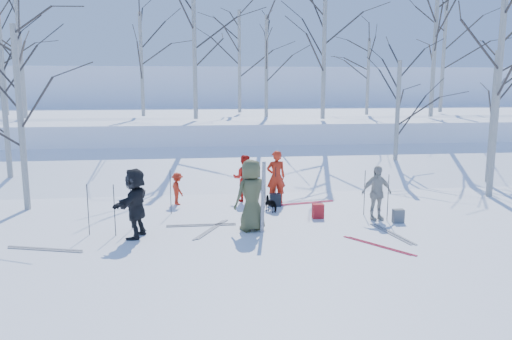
{
  "coord_description": "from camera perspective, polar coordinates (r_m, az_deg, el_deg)",
  "views": [
    {
      "loc": [
        -1.76,
        -13.04,
        3.88
      ],
      "look_at": [
        0.0,
        1.5,
        1.3
      ],
      "focal_mm": 35.0,
      "sensor_mm": 36.0,
      "label": 1
    }
  ],
  "objects": [
    {
      "name": "birch_edge_c",
      "position": [
        20.8,
        25.39,
        5.27
      ],
      "size": [
        4.13,
        4.13,
        5.04
      ],
      "primitive_type": null,
      "color": "silver",
      "rests_on": "ground"
    },
    {
      "name": "birch_plateau_i",
      "position": [
        26.5,
        19.75,
        13.25
      ],
      "size": [
        5.43,
        5.43,
        6.9
      ],
      "primitive_type": null,
      "color": "silver",
      "rests_on": "snow_plateau"
    },
    {
      "name": "snow_plateau",
      "position": [
        30.23,
        -3.55,
        4.5
      ],
      "size": [
        70.0,
        18.0,
        2.2
      ],
      "primitive_type": "cube",
      "color": "white",
      "rests_on": "ground"
    },
    {
      "name": "skier_red_seated",
      "position": [
        16.18,
        -8.95,
        -2.12
      ],
      "size": [
        0.62,
        0.77,
        1.04
      ],
      "primitive_type": "imported",
      "rotation": [
        0.0,
        0.0,
        1.98
      ],
      "color": "red",
      "rests_on": "ground"
    },
    {
      "name": "birch_plateau_d",
      "position": [
        28.38,
        -1.9,
        12.24
      ],
      "size": [
        4.52,
        4.52,
        5.6
      ],
      "primitive_type": null,
      "color": "silver",
      "rests_on": "snow_plateau"
    },
    {
      "name": "ski_pole_a",
      "position": [
        13.49,
        -18.64,
        -4.32
      ],
      "size": [
        0.02,
        0.02,
        1.34
      ],
      "primitive_type": "cylinder",
      "color": "black",
      "rests_on": "ground"
    },
    {
      "name": "skier_redor_behind",
      "position": [
        16.42,
        -1.37,
        -0.94
      ],
      "size": [
        0.83,
        0.69,
        1.54
      ],
      "primitive_type": "imported",
      "rotation": [
        0.0,
        0.0,
        2.98
      ],
      "color": "red",
      "rests_on": "ground"
    },
    {
      "name": "birch_plateau_j",
      "position": [
        25.89,
        -12.95,
        11.64
      ],
      "size": [
        4.15,
        4.15,
        5.08
      ],
      "primitive_type": null,
      "color": "silver",
      "rests_on": "snow_plateau"
    },
    {
      "name": "ski_pair_e",
      "position": [
        16.35,
        5.8,
        -3.76
      ],
      "size": [
        0.96,
        1.98,
        0.02
      ],
      "primitive_type": null,
      "rotation": [
        0.0,
        0.0,
        1.78
      ],
      "color": "#B71A35",
      "rests_on": "ground"
    },
    {
      "name": "ski_pole_h",
      "position": [
        13.66,
        -14.08,
        -3.91
      ],
      "size": [
        0.02,
        0.02,
        1.34
      ],
      "primitive_type": "cylinder",
      "color": "black",
      "rests_on": "ground"
    },
    {
      "name": "upright_ski_left",
      "position": [
        12.88,
        0.76,
        -3.17
      ],
      "size": [
        0.11,
        0.17,
        1.9
      ],
      "primitive_type": "cube",
      "rotation": [
        0.07,
        0.0,
        0.29
      ],
      "color": "silver",
      "rests_on": "ground"
    },
    {
      "name": "ski_pair_f",
      "position": [
        13.87,
        -6.27,
        -6.27
      ],
      "size": [
        0.23,
        1.9,
        0.02
      ],
      "primitive_type": null,
      "rotation": [
        0.0,
        0.0,
        1.56
      ],
      "color": "silver",
      "rests_on": "ground"
    },
    {
      "name": "birch_edge_d",
      "position": [
        19.94,
        -26.79,
        6.15
      ],
      "size": [
        4.68,
        4.68,
        5.83
      ],
      "primitive_type": null,
      "color": "silver",
      "rests_on": "ground"
    },
    {
      "name": "birch_plateau_e",
      "position": [
        26.13,
        -25.36,
        12.48
      ],
      "size": [
        5.14,
        5.14,
        6.49
      ],
      "primitive_type": null,
      "color": "silver",
      "rests_on": "snow_plateau"
    },
    {
      "name": "skier_olive_center",
      "position": [
        13.12,
        -0.53,
        -2.9
      ],
      "size": [
        1.1,
        0.94,
        1.9
      ],
      "primitive_type": "imported",
      "rotation": [
        0.0,
        0.0,
        3.57
      ],
      "color": "#494D2E",
      "rests_on": "ground"
    },
    {
      "name": "birch_plateau_h",
      "position": [
        29.16,
        -26.95,
        10.75
      ],
      "size": [
        4.25,
        4.25,
        5.22
      ],
      "primitive_type": null,
      "color": "silver",
      "rests_on": "snow_plateau"
    },
    {
      "name": "ground",
      "position": [
        13.72,
        0.76,
        -6.44
      ],
      "size": [
        120.0,
        120.0,
        0.0
      ],
      "primitive_type": "plane",
      "color": "white",
      "rests_on": "ground"
    },
    {
      "name": "dog",
      "position": [
        15.19,
        1.79,
        -3.88
      ],
      "size": [
        0.53,
        0.61,
        0.48
      ],
      "primitive_type": "imported",
      "rotation": [
        0.0,
        0.0,
        3.74
      ],
      "color": "black",
      "rests_on": "ground"
    },
    {
      "name": "backpack_grey",
      "position": [
        14.57,
        15.95,
        -5.07
      ],
      "size": [
        0.3,
        0.2,
        0.38
      ],
      "primitive_type": "cube",
      "color": "#54575B",
      "rests_on": "ground"
    },
    {
      "name": "backpack_dark",
      "position": [
        15.85,
        2.22,
        -3.45
      ],
      "size": [
        0.34,
        0.24,
        0.4
      ],
      "primitive_type": "cube",
      "color": "black",
      "rests_on": "ground"
    },
    {
      "name": "birch_plateau_b",
      "position": [
        30.8,
        20.68,
        12.65
      ],
      "size": [
        5.43,
        5.43,
        6.9
      ],
      "primitive_type": null,
      "color": "silver",
      "rests_on": "snow_plateau"
    },
    {
      "name": "upright_ski_right",
      "position": [
        12.91,
        0.86,
        -3.13
      ],
      "size": [
        0.1,
        0.23,
        1.89
      ],
      "primitive_type": "cube",
      "rotation": [
        0.1,
        0.0,
        0.14
      ],
      "color": "silver",
      "rests_on": "ground"
    },
    {
      "name": "ski_pole_b",
      "position": [
        14.55,
        14.85,
        -3.09
      ],
      "size": [
        0.02,
        0.02,
        1.34
      ],
      "primitive_type": "cylinder",
      "color": "black",
      "rests_on": "ground"
    },
    {
      "name": "ski_pair_d",
      "position": [
        12.87,
        -22.98,
        -8.33
      ],
      "size": [
        1.24,
        2.01,
        0.02
      ],
      "primitive_type": null,
      "rotation": [
        0.0,
        0.0,
        1.28
      ],
      "color": "silver",
      "rests_on": "ground"
    },
    {
      "name": "backpack_red",
      "position": [
        14.57,
        7.09,
        -4.68
      ],
      "size": [
        0.32,
        0.22,
        0.42
      ],
      "primitive_type": "cube",
      "color": "#A8191F",
      "rests_on": "ground"
    },
    {
      "name": "birch_edge_b",
      "position": [
        18.64,
        25.88,
        8.21
      ],
      "size": [
        5.67,
        5.67,
        7.24
      ],
      "primitive_type": null,
      "color": "silver",
      "rests_on": "ground"
    },
    {
      "name": "ski_pair_c",
      "position": [
        13.45,
        -5.15,
        -6.78
      ],
      "size": [
        1.71,
        2.06,
        0.02
      ],
      "primitive_type": null,
      "rotation": [
        0.0,
        0.0,
        -0.46
      ],
      "color": "silver",
      "rests_on": "ground"
    },
    {
      "name": "birch_edge_e",
      "position": [
        21.23,
        15.84,
        5.55
      ],
      "size": [
        3.93,
        3.93,
        4.76
      ],
      "primitive_type": null,
      "color": "silver",
      "rests_on": "ground"
    },
    {
      "name": "birch_plateau_f",
      "position": [
        23.57,
        -7.05,
        14.03
      ],
      "size": [
        5.32,
        5.32,
        6.75
      ],
      "primitive_type": null,
      "color": "silver",
      "rests_on": "snow_plateau"
    },
    {
      "name": "birch_plateau_a",
      "position": [
        24.75,
        1.2,
        11.73
      ],
      "size": [
        4.01,
        4.01,
        4.87
      ],
      "primitive_type": null,
      "color": "silver",
      "rests_on": "snow_plateau"
    },
    {
      "name": "ski_pole_f",
      "position": [
        15.05,
        -9.74,
        -2.47
      ],
      "size": [
        0.02,
        0.02,
        1.34
      ],
      "primitive_type": "cylinder",
      "color": "black",
      "rests_on": "ground"
    },
    {
      "name": "ski_pole_d",
      "position": [
        13.23,
        -15.87,
        -4.44
      ],
      "size": [
        0.02,
        0.02,
        1.34
      ],
      "primitive_type": "cylinder",
      "color": "black",
      "rests_on": "ground"
    },
    {
      "name": "ski_pole_g",
      "position": [
        16.05,
        2.26,
        -1.56
      ],
      "size": [
        0.02,
        0.02,
        1.34
      ],
      "primitive_type": "cylinder",
      "color": "black",
      "rests_on": "ground"
    },
    {
      "name": "skier_grey_west",
      "position": [
        12.92,
        -13.62,
        -3.68
      ],
      "size": [
        0.97,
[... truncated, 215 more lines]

